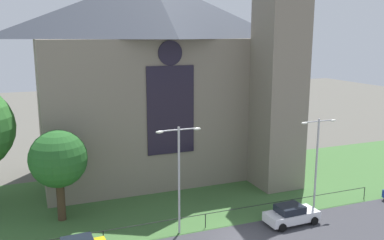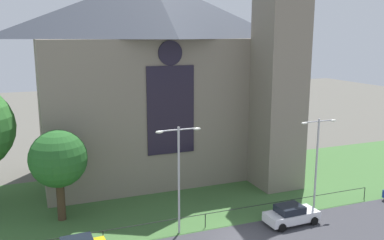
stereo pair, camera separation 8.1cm
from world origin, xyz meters
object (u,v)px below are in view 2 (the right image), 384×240
(tree_left_near, at_px, (58,159))
(streetlamp_far, at_px, (317,152))
(church_building, at_px, (161,76))
(streetlamp_near, at_px, (179,167))
(parked_car_white, at_px, (291,215))

(tree_left_near, distance_m, streetlamp_far, 20.65)
(streetlamp_far, bearing_deg, church_building, 123.83)
(tree_left_near, bearing_deg, streetlamp_far, -15.51)
(streetlamp_far, bearing_deg, streetlamp_near, 180.00)
(parked_car_white, bearing_deg, church_building, 108.76)
(church_building, xyz_separation_m, parked_car_white, (5.68, -15.24, -9.53))
(church_building, distance_m, streetlamp_near, 14.81)
(streetlamp_near, bearing_deg, parked_car_white, -10.93)
(tree_left_near, relative_size, streetlamp_far, 0.94)
(tree_left_near, bearing_deg, streetlamp_near, -35.00)
(streetlamp_near, relative_size, parked_car_white, 1.89)
(church_building, bearing_deg, streetlamp_far, -56.17)
(tree_left_near, height_order, streetlamp_near, streetlamp_near)
(streetlamp_far, height_order, parked_car_white, streetlamp_far)
(church_building, xyz_separation_m, streetlamp_near, (-2.91, -13.58, -5.14))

